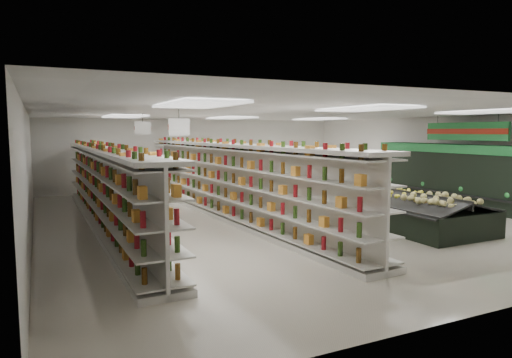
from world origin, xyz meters
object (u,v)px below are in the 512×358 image
gondola_left (107,191)px  soda_endcap (198,177)px  gondola_center (230,184)px  shopper_main (366,198)px  produce_island (378,204)px  shopper_background (135,180)px

gondola_left → soda_endcap: gondola_left is taller
gondola_left → gondola_center: gondola_center is taller
gondola_center → shopper_main: size_ratio=6.74×
gondola_center → soda_endcap: gondola_center is taller
produce_island → shopper_background: shopper_background is taller
produce_island → shopper_background: bearing=133.2°
gondola_left → produce_island: (7.54, -2.42, -0.55)m
produce_island → shopper_main: shopper_main is taller
soda_endcap → shopper_main: (1.26, -9.41, 0.28)m
gondola_center → soda_endcap: size_ratio=9.15×
shopper_background → gondola_center: bearing=-123.7°
soda_endcap → gondola_left: bearing=-129.8°
gondola_left → produce_island: gondola_left is taller
gondola_left → shopper_main: gondola_left is taller
gondola_left → produce_island: bearing=-18.1°
produce_island → shopper_background: 8.78m
produce_island → soda_endcap: 8.33m
shopper_background → soda_endcap: bearing=-34.6°
gondola_center → produce_island: (3.96, -2.13, -0.60)m
shopper_main → shopper_background: 9.08m
gondola_left → soda_endcap: (4.43, 5.31, -0.31)m
gondola_left → gondola_center: size_ratio=0.96×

